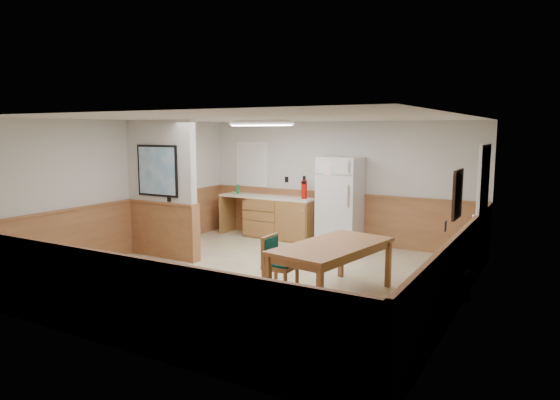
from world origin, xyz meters
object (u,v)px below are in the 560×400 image
Objects in this scene: dining_bench at (439,289)px; fire_extinguisher at (304,189)px; refrigerator at (340,202)px; dining_chair at (275,260)px; dining_table at (332,250)px; soap_bottle at (238,189)px.

dining_bench is 3.33× the size of fire_extinguisher.
refrigerator is 3.30m from dining_chair.
refrigerator is 0.89× the size of dining_table.
refrigerator is 2.52m from soap_bottle.
dining_table is 9.82× the size of soap_bottle.
dining_table is 4.72m from soap_bottle.
dining_chair is (0.39, -3.25, -0.40)m from refrigerator.
dining_chair is at bearing -146.10° from dining_table.
dining_table is 1.27× the size of dining_bench.
dining_table is at bearing -172.16° from dining_bench.
dining_table is at bearing -37.18° from fire_extinguisher.
dining_chair is 3.58m from fire_extinguisher.
soap_bottle is (-5.09, 3.00, 0.66)m from dining_bench.
dining_bench is 2.22m from dining_chair.
soap_bottle is (-2.52, 0.06, 0.10)m from refrigerator.
refrigerator is at bearing 120.64° from dining_table.
soap_bottle is at bearing 150.32° from dining_table.
dining_chair is at bearing -83.66° from refrigerator.
fire_extinguisher is 2.33× the size of soap_bottle.
refrigerator reaches higher than fire_extinguisher.
soap_bottle reaches higher than dining_chair.
soap_bottle is (-2.91, 3.31, 0.51)m from dining_chair.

